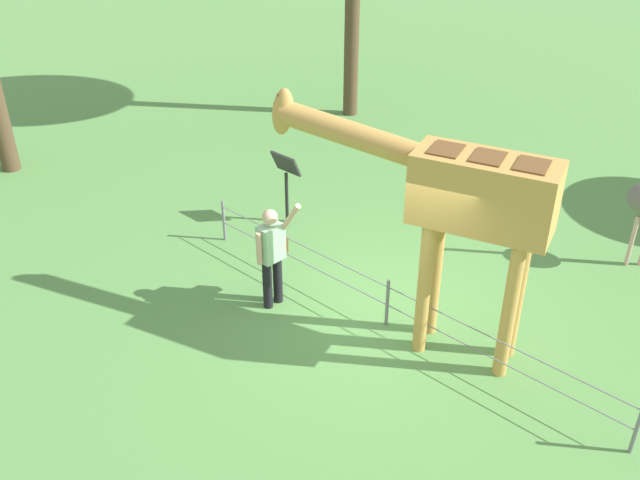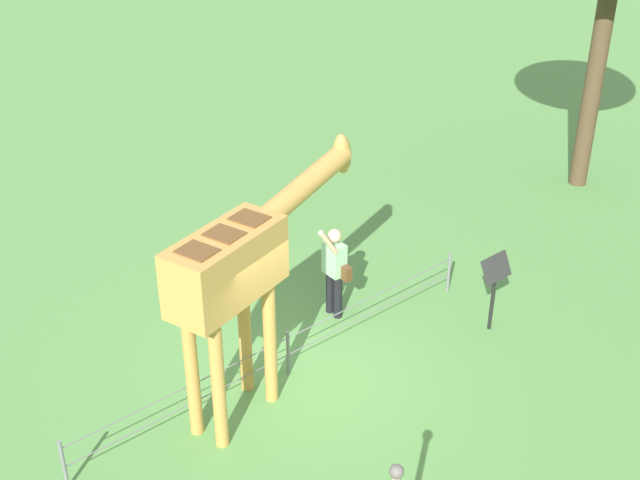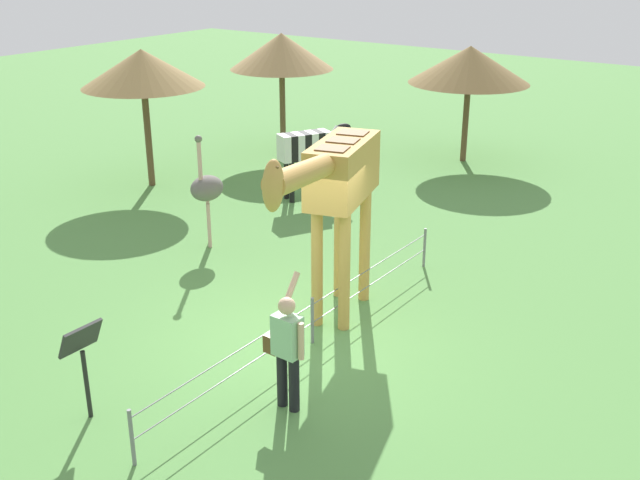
# 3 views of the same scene
# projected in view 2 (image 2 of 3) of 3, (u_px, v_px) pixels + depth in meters

# --- Properties ---
(ground_plane) EXTENTS (60.00, 60.00, 0.00)m
(ground_plane) POSITION_uv_depth(u_px,v_px,m) (295.00, 378.00, 12.11)
(ground_plane) COLOR #568E47
(giraffe) EXTENTS (3.72, 1.49, 3.29)m
(giraffe) POSITION_uv_depth(u_px,v_px,m) (242.00, 266.00, 10.54)
(giraffe) COLOR #C69347
(giraffe) RESTS_ON ground_plane
(visitor) EXTENTS (0.58, 0.58, 1.76)m
(visitor) POSITION_uv_depth(u_px,v_px,m) (334.00, 267.00, 13.13)
(visitor) COLOR black
(visitor) RESTS_ON ground_plane
(info_sign) EXTENTS (0.56, 0.21, 1.32)m
(info_sign) POSITION_uv_depth(u_px,v_px,m) (495.00, 278.00, 12.75)
(info_sign) COLOR black
(info_sign) RESTS_ON ground_plane
(wire_fence) EXTENTS (7.05, 0.05, 0.75)m
(wire_fence) POSITION_uv_depth(u_px,v_px,m) (288.00, 351.00, 12.01)
(wire_fence) COLOR slate
(wire_fence) RESTS_ON ground_plane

